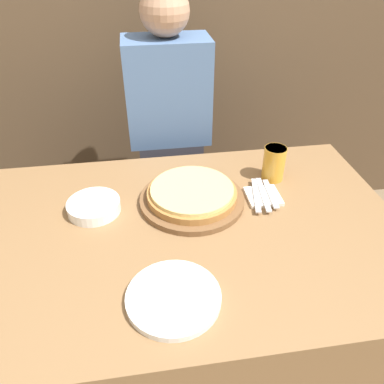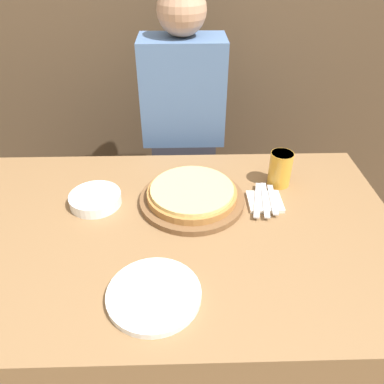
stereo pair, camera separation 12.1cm
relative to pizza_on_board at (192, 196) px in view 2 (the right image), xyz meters
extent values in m
plane|color=#756047|center=(-0.07, -0.13, -0.73)|extent=(12.00, 12.00, 0.00)
cube|color=olive|center=(-0.07, -0.13, -0.38)|extent=(1.40, 0.87, 0.70)
cylinder|color=brown|center=(0.00, 0.00, -0.02)|extent=(0.34, 0.34, 0.02)
cylinder|color=#A87038|center=(0.00, 0.00, 0.01)|extent=(0.29, 0.29, 0.02)
cylinder|color=#E0C175|center=(0.00, 0.00, 0.02)|extent=(0.27, 0.27, 0.01)
cylinder|color=gold|center=(0.31, 0.10, 0.04)|extent=(0.08, 0.08, 0.12)
cylinder|color=white|center=(0.31, 0.10, 0.09)|extent=(0.07, 0.07, 0.01)
cylinder|color=white|center=(-0.10, -0.38, -0.02)|extent=(0.23, 0.23, 0.02)
cylinder|color=white|center=(-0.32, 0.00, -0.01)|extent=(0.17, 0.17, 0.04)
cube|color=white|center=(0.24, -0.01, -0.02)|extent=(0.11, 0.11, 0.01)
cube|color=silver|center=(0.21, -0.01, -0.01)|extent=(0.06, 0.19, 0.00)
cube|color=silver|center=(0.24, -0.01, -0.01)|extent=(0.04, 0.19, 0.00)
cube|color=silver|center=(0.26, -0.01, -0.01)|extent=(0.03, 0.16, 0.00)
cube|color=#33333D|center=(-0.02, 0.50, -0.39)|extent=(0.27, 0.20, 0.68)
cube|color=#4C6B99|center=(-0.02, 0.50, 0.16)|extent=(0.34, 0.20, 0.42)
sphere|color=tan|center=(-0.02, 0.50, 0.47)|extent=(0.18, 0.18, 0.18)
camera|label=1|loc=(-0.15, -0.97, 0.72)|focal=35.00mm
camera|label=2|loc=(-0.03, -0.98, 0.72)|focal=35.00mm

